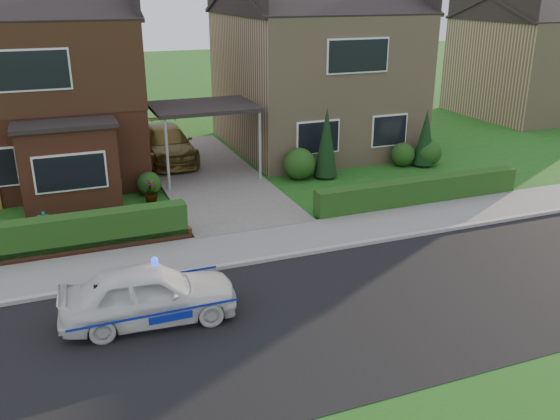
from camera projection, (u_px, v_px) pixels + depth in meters
name	position (u px, v px, depth m)	size (l,w,h in m)	color
ground	(333.00, 314.00, 13.17)	(120.00, 120.00, 0.00)	#1A5416
road	(333.00, 314.00, 13.17)	(60.00, 6.00, 0.02)	black
kerb	(283.00, 257.00, 15.81)	(60.00, 0.16, 0.12)	#9E9993
sidewalk	(269.00, 243.00, 16.73)	(60.00, 2.00, 0.10)	slate
driveway	(206.00, 175.00, 22.74)	(3.80, 12.00, 0.12)	#666059
house_left	(31.00, 74.00, 21.97)	(7.50, 9.53, 7.25)	brown
house_right	(313.00, 64.00, 26.06)	(7.50, 8.06, 7.25)	tan
carport_link	(204.00, 108.00, 21.79)	(3.80, 3.00, 2.77)	black
dwarf_wall	(49.00, 253.00, 15.75)	(7.70, 0.25, 0.36)	brown
hedge_left	(50.00, 257.00, 15.94)	(7.50, 0.55, 0.90)	#153511
hedge_right	(418.00, 204.00, 19.82)	(7.50, 0.55, 0.80)	#153511
shrub_left_mid	(102.00, 185.00, 19.68)	(1.32, 1.32, 1.32)	#153511
shrub_left_near	(149.00, 184.00, 20.57)	(0.84, 0.84, 0.84)	#153511
shrub_right_near	(299.00, 164.00, 22.25)	(1.20, 1.20, 1.20)	#153511
shrub_right_mid	(403.00, 154.00, 23.95)	(0.96, 0.96, 0.96)	#153511
shrub_right_far	(428.00, 152.00, 24.01)	(1.08, 1.08, 1.08)	#153511
conifer_a	(326.00, 144.00, 22.17)	(0.90, 0.90, 2.60)	black
conifer_b	(425.00, 139.00, 23.74)	(0.90, 0.90, 2.20)	black
neighbour_right	(530.00, 68.00, 33.04)	(6.50, 7.00, 5.20)	tan
police_car	(149.00, 294.00, 12.69)	(3.45, 3.85, 1.44)	silver
driveway_car	(167.00, 144.00, 24.25)	(1.92, 4.73, 1.37)	brown
potted_plant_a	(45.00, 225.00, 17.14)	(0.38, 0.26, 0.73)	gray
potted_plant_b	(149.00, 191.00, 20.04)	(0.30, 0.37, 0.68)	gray
potted_plant_c	(151.00, 192.00, 19.79)	(0.45, 0.45, 0.80)	gray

